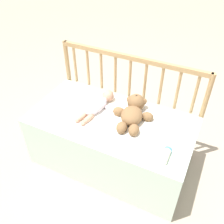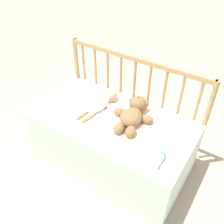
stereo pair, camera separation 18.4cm
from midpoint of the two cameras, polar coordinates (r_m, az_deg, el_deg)
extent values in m
plane|color=tan|center=(2.21, 2.23, -10.97)|extent=(12.00, 12.00, 0.00)
cube|color=silver|center=(2.03, 2.39, -6.75)|extent=(1.24, 0.64, 0.47)
cylinder|color=tan|center=(2.41, -5.51, 7.07)|extent=(0.04, 0.04, 0.84)
cylinder|color=tan|center=(2.02, 22.56, -3.59)|extent=(0.04, 0.04, 0.84)
cube|color=tan|center=(1.93, 8.32, 11.84)|extent=(1.20, 0.03, 0.04)
cylinder|color=tan|center=(2.25, -4.16, 11.13)|extent=(0.02, 0.02, 0.33)
cylinder|color=tan|center=(2.18, -1.39, 10.26)|extent=(0.02, 0.02, 0.33)
cylinder|color=tan|center=(2.12, 1.54, 9.32)|extent=(0.02, 0.02, 0.33)
cylinder|color=tan|center=(2.07, 4.61, 8.29)|extent=(0.02, 0.02, 0.33)
cylinder|color=tan|center=(2.02, 7.83, 7.19)|extent=(0.02, 0.02, 0.33)
cylinder|color=tan|center=(1.97, 11.18, 6.01)|extent=(0.02, 0.02, 0.33)
cylinder|color=tan|center=(1.94, 14.64, 4.77)|extent=(0.02, 0.02, 0.33)
cylinder|color=tan|center=(1.92, 18.20, 3.47)|extent=(0.02, 0.02, 0.33)
cylinder|color=tan|center=(1.90, 21.83, 2.12)|extent=(0.02, 0.02, 0.33)
cube|color=white|center=(1.90, 2.61, -0.96)|extent=(0.82, 0.53, 0.01)
ellipsoid|color=olive|center=(1.82, 7.30, -1.31)|extent=(0.19, 0.22, 0.11)
sphere|color=olive|center=(1.92, 8.67, 1.60)|extent=(0.13, 0.13, 0.13)
sphere|color=tan|center=(1.90, 8.78, 2.48)|extent=(0.06, 0.06, 0.06)
sphere|color=black|center=(1.88, 8.85, 3.04)|extent=(0.02, 0.02, 0.02)
sphere|color=olive|center=(1.95, 7.38, 2.46)|extent=(0.05, 0.05, 0.05)
sphere|color=olive|center=(1.93, 10.40, 1.68)|extent=(0.05, 0.05, 0.05)
ellipsoid|color=olive|center=(1.88, 4.48, -0.11)|extent=(0.10, 0.08, 0.07)
ellipsoid|color=olive|center=(1.85, 10.92, -1.84)|extent=(0.10, 0.08, 0.07)
ellipsoid|color=olive|center=(1.74, 4.61, -3.87)|extent=(0.09, 0.11, 0.08)
ellipsoid|color=olive|center=(1.73, 7.34, -4.64)|extent=(0.09, 0.11, 0.08)
ellipsoid|color=white|center=(1.93, -0.46, 1.57)|extent=(0.14, 0.25, 0.09)
sphere|color=tan|center=(2.02, 2.49, 3.64)|extent=(0.10, 0.10, 0.10)
ellipsoid|color=white|center=(2.03, -1.25, 2.86)|extent=(0.14, 0.06, 0.04)
ellipsoid|color=white|center=(1.94, 2.74, 0.63)|extent=(0.14, 0.06, 0.04)
sphere|color=tan|center=(2.06, -1.93, 3.39)|extent=(0.03, 0.03, 0.03)
sphere|color=tan|center=(1.92, 3.77, 0.22)|extent=(0.03, 0.03, 0.03)
ellipsoid|color=tan|center=(1.89, -3.74, -0.42)|extent=(0.06, 0.14, 0.04)
ellipsoid|color=tan|center=(1.86, -2.59, -1.13)|extent=(0.06, 0.14, 0.04)
sphere|color=tan|center=(1.86, -5.19, -1.44)|extent=(0.04, 0.04, 0.04)
sphere|color=tan|center=(1.83, -4.05, -2.18)|extent=(0.04, 0.04, 0.04)
cylinder|color=#F4E5CC|center=(1.61, 13.77, -10.96)|extent=(0.05, 0.11, 0.05)
cylinder|color=#4C99D8|center=(1.64, 14.52, -9.66)|extent=(0.05, 0.02, 0.05)
sphere|color=#EAC67F|center=(1.65, 14.74, -9.29)|extent=(0.04, 0.04, 0.04)
camera|label=1|loc=(0.09, -87.14, 2.36)|focal=40.00mm
camera|label=2|loc=(0.09, 92.86, -2.36)|focal=40.00mm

